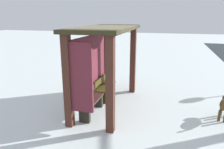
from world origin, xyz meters
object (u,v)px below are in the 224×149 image
object	(u,v)px
bus_shelter	(100,53)
bench_center_inside	(105,88)
dog	(224,105)
bench_left_inside	(91,103)

from	to	relation	value
bus_shelter	bench_center_inside	xyz separation A→B (m)	(0.78, 0.10, -1.36)
bus_shelter	dog	world-z (taller)	bus_shelter
bench_center_inside	dog	distance (m)	3.71
bench_left_inside	bench_center_inside	size ratio (longest dim) A/B	1.00
bus_shelter	bench_left_inside	size ratio (longest dim) A/B	2.65
bus_shelter	dog	xyz separation A→B (m)	(0.13, -3.55, -1.29)
bus_shelter	bench_center_inside	distance (m)	1.57
bus_shelter	bench_center_inside	size ratio (longest dim) A/B	2.65
bench_left_inside	bench_center_inside	bearing A→B (deg)	0.05
bench_left_inside	dog	world-z (taller)	bench_left_inside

